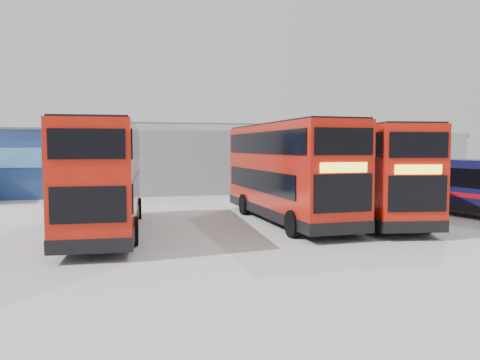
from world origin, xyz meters
TOP-DOWN VIEW (x-y plane):
  - ground_plane at (0.00, 0.00)m, footprint 120.00×120.00m
  - office_block at (-14.00, 17.99)m, footprint 12.30×8.32m
  - maintenance_shed at (8.00, 20.00)m, footprint 30.50×12.00m
  - double_decker_left at (-7.06, -0.57)m, footprint 3.24×11.35m
  - double_decker_centre at (1.62, 0.64)m, footprint 3.41×11.70m
  - double_decker_right at (5.72, 0.16)m, footprint 4.19×11.44m
  - single_decker_blue at (12.15, 0.40)m, footprint 4.65×11.52m

SIDE VIEW (x-z plane):
  - ground_plane at x=0.00m, z-range 0.00..0.00m
  - single_decker_blue at x=12.15m, z-range -0.01..3.04m
  - double_decker_right at x=5.72m, z-range -0.01..4.72m
  - double_decker_left at x=-7.06m, z-range -0.01..4.74m
  - double_decker_centre at x=1.62m, z-range -0.01..4.88m
  - office_block at x=-14.00m, z-range 0.02..5.14m
  - maintenance_shed at x=8.00m, z-range -0.34..5.55m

